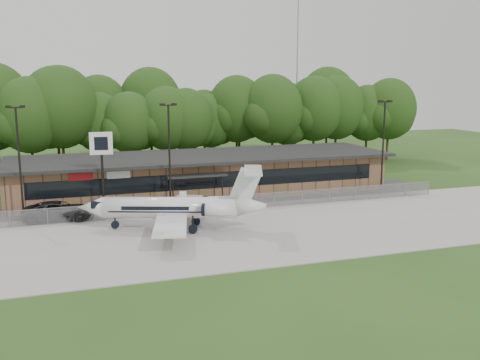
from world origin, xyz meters
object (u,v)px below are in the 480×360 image
object	(u,v)px
suv	(59,211)
pole_sign	(102,152)
business_jet	(177,208)
terminal	(202,173)

from	to	relation	value
suv	pole_sign	size ratio (longest dim) A/B	0.81
business_jet	pole_sign	bearing A→B (deg)	147.65
business_jet	pole_sign	distance (m)	9.60
suv	pole_sign	xyz separation A→B (m)	(3.94, 0.43, 5.05)
terminal	pole_sign	bearing A→B (deg)	-147.27
terminal	business_jet	size ratio (longest dim) A/B	2.64
terminal	suv	xyz separation A→B (m)	(-15.05, -7.57, -1.31)
pole_sign	terminal	bearing A→B (deg)	36.77
terminal	suv	distance (m)	16.90
suv	pole_sign	distance (m)	6.42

